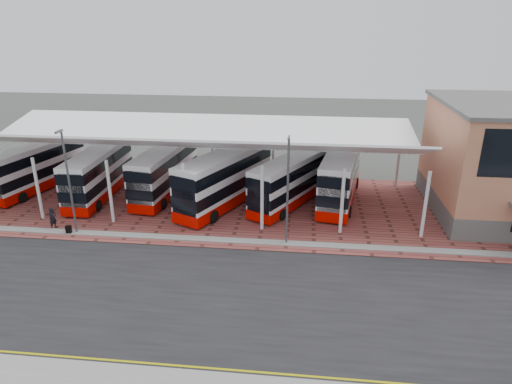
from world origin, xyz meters
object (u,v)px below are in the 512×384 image
bus_1 (99,174)px  bus_5 (340,176)px  bus_4 (290,182)px  pedestrian (53,218)px  bus_2 (165,172)px  bus_3 (225,179)px  bus_0 (37,167)px

bus_1 → bus_5: bearing=3.0°
bus_4 → bus_1: bearing=-152.4°
bus_4 → pedestrian: (-18.02, -6.97, -1.21)m
bus_1 → bus_2: 5.88m
bus_1 → bus_4: size_ratio=1.03×
bus_2 → pedestrian: size_ratio=6.14×
bus_4 → pedestrian: bearing=-131.1°
bus_5 → bus_2: bearing=-169.1°
bus_3 → bus_1: bearing=-159.1°
bus_4 → bus_5: (4.33, 1.37, 0.17)m
bus_0 → bus_5: bearing=13.8°
bus_0 → bus_4: bus_0 is taller
bus_1 → bus_4: bus_1 is taller
bus_0 → bus_5: bus_5 is taller
bus_2 → bus_3: bearing=-11.1°
bus_0 → bus_2: (12.39, -0.10, 0.02)m
bus_2 → bus_1: bearing=-162.6°
bus_0 → bus_5: size_ratio=0.95×
bus_5 → bus_1: bearing=-166.3°
bus_0 → pedestrian: (5.88, -8.23, -1.27)m
bus_0 → bus_4: size_ratio=1.06×
bus_3 → bus_4: bearing=31.7°
bus_1 → bus_5: bus_5 is taller
bus_1 → pedestrian: 7.15m
bus_5 → pedestrian: (-22.35, -8.34, -1.38)m
bus_2 → pedestrian: (-6.51, -8.13, -1.28)m
bus_2 → bus_3: 6.22m
bus_5 → bus_4: bearing=-152.4°
bus_2 → bus_3: bus_3 is taller
bus_0 → bus_2: 12.39m
bus_1 → bus_5: (21.62, 1.34, 0.12)m
bus_0 → bus_1: 6.73m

